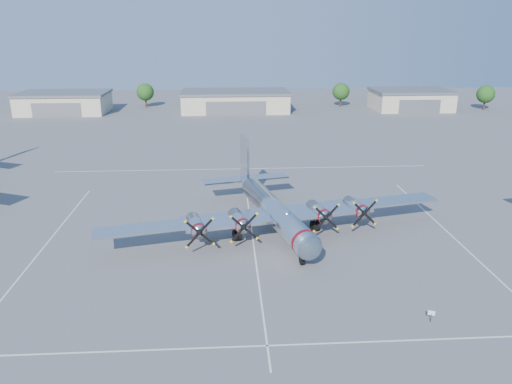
{
  "coord_description": "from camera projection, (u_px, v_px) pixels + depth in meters",
  "views": [
    {
      "loc": [
        -2.71,
        -52.65,
        22.13
      ],
      "look_at": [
        0.75,
        3.58,
        3.2
      ],
      "focal_mm": 35.0,
      "sensor_mm": 36.0,
      "label": 1
    }
  ],
  "objects": [
    {
      "name": "info_placard",
      "position": [
        431.0,
        314.0,
        38.84
      ],
      "size": [
        0.51,
        0.23,
        1.02
      ],
      "rotation": [
        0.0,
        0.0,
        -0.37
      ],
      "color": "black",
      "rests_on": "ground"
    },
    {
      "name": "hangar_center",
      "position": [
        235.0,
        101.0,
        133.7
      ],
      "size": [
        28.6,
        14.6,
        5.4
      ],
      "color": "#B4A98F",
      "rests_on": "ground"
    },
    {
      "name": "tree_east",
      "position": [
        341.0,
        92.0,
        140.68
      ],
      "size": [
        4.8,
        4.8,
        6.64
      ],
      "color": "#382619",
      "rests_on": "ground"
    },
    {
      "name": "parking_lines",
      "position": [
        252.0,
        235.0,
        55.36
      ],
      "size": [
        60.0,
        50.08,
        0.01
      ],
      "color": "silver",
      "rests_on": "ground"
    },
    {
      "name": "hangar_west",
      "position": [
        64.0,
        102.0,
        131.08
      ],
      "size": [
        22.6,
        14.6,
        5.4
      ],
      "color": "#B4A98F",
      "rests_on": "ground"
    },
    {
      "name": "main_bomber_b29",
      "position": [
        272.0,
        230.0,
        56.66
      ],
      "size": [
        43.72,
        34.69,
        8.54
      ],
      "primitive_type": null,
      "rotation": [
        0.0,
        0.0,
        0.23
      ],
      "color": "silver",
      "rests_on": "ground"
    },
    {
      "name": "tree_west",
      "position": [
        145.0,
        92.0,
        139.37
      ],
      "size": [
        4.8,
        4.8,
        6.64
      ],
      "color": "#382619",
      "rests_on": "ground"
    },
    {
      "name": "ground",
      "position": [
        251.0,
        229.0,
        57.02
      ],
      "size": [
        260.0,
        260.0,
        0.0
      ],
      "primitive_type": "plane",
      "color": "#525255",
      "rests_on": "ground"
    },
    {
      "name": "hangar_east",
      "position": [
        410.0,
        99.0,
        136.49
      ],
      "size": [
        20.6,
        14.6,
        5.4
      ],
      "color": "#B4A98F",
      "rests_on": "ground"
    },
    {
      "name": "tree_far_east",
      "position": [
        486.0,
        94.0,
        135.32
      ],
      "size": [
        4.8,
        4.8,
        6.64
      ],
      "color": "#382619",
      "rests_on": "ground"
    }
  ]
}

